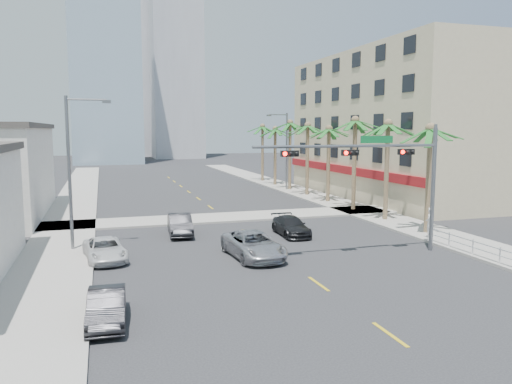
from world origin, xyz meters
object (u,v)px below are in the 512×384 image
traffic_signal_mast (386,166)px  car_parked_far (105,250)px  car_lane_left (180,225)px  car_lane_center (253,245)px  pedestrian (430,223)px  car_lane_right (291,226)px  car_parked_mid (107,307)px

traffic_signal_mast → car_parked_far: bearing=167.7°
car_parked_far → car_lane_left: size_ratio=1.01×
traffic_signal_mast → car_lane_center: traffic_signal_mast is taller
car_parked_far → pedestrian: pedestrian is taller
traffic_signal_mast → car_lane_right: traffic_signal_mast is taller
pedestrian → car_lane_left: bearing=-62.3°
car_parked_mid → pedestrian: bearing=25.5°
car_parked_mid → car_lane_right: same height
car_lane_center → car_parked_far: bearing=162.4°
car_parked_far → pedestrian: size_ratio=2.18×
car_lane_center → car_parked_mid: bearing=-141.2°
car_parked_far → pedestrian: (20.03, -0.91, 0.54)m
traffic_signal_mast → car_parked_mid: bearing=-158.5°
car_lane_center → car_lane_right: bearing=45.4°
car_parked_mid → car_parked_far: (0.00, 9.30, -0.02)m
traffic_signal_mast → pedestrian: bearing=26.4°
traffic_signal_mast → car_parked_far: size_ratio=2.55×
car_parked_far → car_lane_center: size_ratio=0.83×
car_parked_far → traffic_signal_mast: bearing=-19.4°
car_parked_far → car_lane_left: bearing=40.8°
car_lane_right → pedestrian: 8.97m
car_parked_far → car_parked_mid: bearing=-97.1°
pedestrian → car_lane_center: bearing=-35.3°
car_parked_far → car_lane_center: bearing=-20.0°
car_parked_mid → pedestrian: size_ratio=1.91×
traffic_signal_mast → car_lane_left: size_ratio=2.59×
traffic_signal_mast → car_parked_far: traffic_signal_mast is taller
car_lane_left → car_lane_right: size_ratio=1.00×
car_parked_mid → car_lane_right: 17.33m
car_lane_right → car_parked_mid: bearing=-132.5°
car_lane_left → car_lane_right: 7.50m
car_lane_center → pedestrian: size_ratio=2.62×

